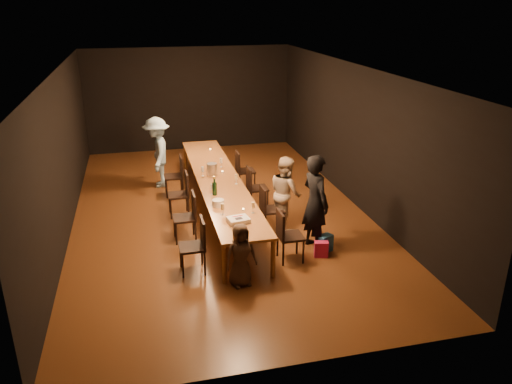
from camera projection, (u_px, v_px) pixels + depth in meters
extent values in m
plane|color=#3F210F|center=(219.00, 211.00, 10.73)|extent=(10.00, 10.00, 0.00)
cube|color=black|center=(190.00, 99.00, 14.72)|extent=(6.00, 0.04, 3.00)
cube|color=black|center=(289.00, 260.00, 5.66)|extent=(6.00, 0.04, 3.00)
cube|color=black|center=(62.00, 154.00, 9.53)|extent=(0.04, 10.00, 3.00)
cube|color=black|center=(353.00, 135.00, 10.84)|extent=(0.04, 10.00, 3.00)
cube|color=silver|center=(215.00, 69.00, 9.65)|extent=(6.00, 10.00, 0.04)
cube|color=brown|center=(218.00, 179.00, 10.47)|extent=(0.90, 6.00, 0.05)
cylinder|color=brown|center=(224.00, 264.00, 7.89)|extent=(0.08, 0.08, 0.70)
cylinder|color=brown|center=(273.00, 258.00, 8.06)|extent=(0.08, 0.08, 0.70)
cylinder|color=brown|center=(186.00, 158.00, 13.15)|extent=(0.08, 0.08, 0.70)
cylinder|color=brown|center=(216.00, 156.00, 13.32)|extent=(0.08, 0.08, 0.70)
imported|color=black|center=(315.00, 202.00, 8.87)|extent=(0.58, 0.74, 1.77)
imported|color=beige|center=(286.00, 193.00, 9.74)|extent=(0.67, 0.80, 1.47)
imported|color=#99C7EC|center=(157.00, 152.00, 11.88)|extent=(0.67, 1.12, 1.69)
imported|color=#433225|center=(241.00, 255.00, 7.80)|extent=(0.56, 0.42, 1.05)
cube|color=#C11D59|center=(321.00, 249.00, 8.79)|extent=(0.27, 0.19, 0.29)
cube|color=#2764AB|center=(325.00, 243.00, 8.97)|extent=(0.30, 0.26, 0.32)
cube|color=white|center=(238.00, 220.00, 8.39)|extent=(0.39, 0.33, 0.08)
cube|color=black|center=(239.00, 218.00, 8.35)|extent=(0.13, 0.11, 0.00)
cube|color=red|center=(237.00, 216.00, 8.44)|extent=(0.18, 0.06, 0.00)
cylinder|color=white|center=(218.00, 203.00, 9.04)|extent=(0.23, 0.23, 0.12)
cylinder|color=silver|center=(212.00, 169.00, 10.65)|extent=(0.26, 0.26, 0.25)
cylinder|color=#B2B7B2|center=(243.00, 210.00, 8.86)|extent=(0.05, 0.05, 0.03)
cylinder|color=#B2B7B2|center=(222.00, 172.00, 10.80)|extent=(0.05, 0.05, 0.03)
cylinder|color=#B2B7B2|center=(210.00, 150.00, 12.40)|extent=(0.05, 0.05, 0.03)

